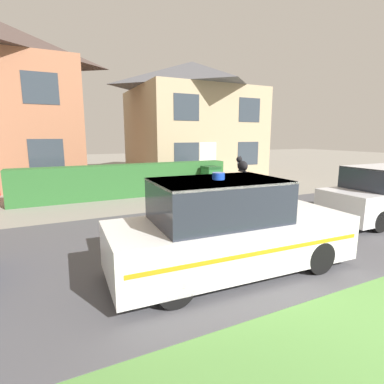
# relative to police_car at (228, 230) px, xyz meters

# --- Properties ---
(road_strip) EXTENTS (28.00, 6.13, 0.01)m
(road_strip) POSITION_rel_police_car_xyz_m (1.23, 1.67, -0.80)
(road_strip) COLOR #4C4C51
(road_strip) RESTS_ON ground
(garden_hedge) EXTENTS (8.60, 0.74, 1.32)m
(garden_hedge) POSITION_rel_police_car_xyz_m (0.09, 7.58, -0.14)
(garden_hedge) COLOR #2D662D
(garden_hedge) RESTS_ON ground
(police_car) EXTENTS (4.51, 1.84, 1.83)m
(police_car) POSITION_rel_police_car_xyz_m (0.00, 0.00, 0.00)
(police_car) COLOR black
(police_car) RESTS_ON road_strip
(cat) EXTENTS (0.18, 0.31, 0.27)m
(cat) POSITION_rel_police_car_xyz_m (0.25, 0.01, 1.15)
(cat) COLOR black
(cat) RESTS_ON police_car
(neighbour_car_near) EXTENTS (3.84, 1.64, 1.58)m
(neighbour_car_near) POSITION_rel_police_car_xyz_m (5.89, 0.88, -0.05)
(neighbour_car_near) COLOR black
(neighbour_car_near) RESTS_ON road_strip
(house_right) EXTENTS (7.35, 6.97, 6.87)m
(house_right) POSITION_rel_police_car_xyz_m (5.62, 12.98, 2.69)
(house_right) COLOR tan
(house_right) RESTS_ON ground
(wheelie_bin) EXTENTS (0.67, 0.72, 1.17)m
(wheelie_bin) POSITION_rel_police_car_xyz_m (3.47, 6.76, -0.21)
(wheelie_bin) COLOR #23662D
(wheelie_bin) RESTS_ON ground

